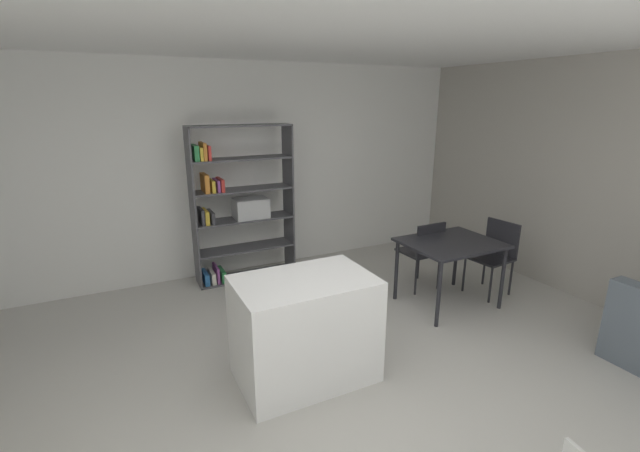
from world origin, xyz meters
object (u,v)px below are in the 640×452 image
object	(u,v)px
open_bookshelf	(238,206)
dining_chair_far	(424,249)
dining_table	(451,248)
dining_chair_window_side	(495,251)
kitchen_island	(305,329)

from	to	relation	value
open_bookshelf	dining_chair_far	xyz separation A→B (m)	(1.97, -1.39, -0.46)
dining_table	dining_chair_window_side	distance (m)	0.76
kitchen_island	open_bookshelf	xyz separation A→B (m)	(0.12, 2.37, 0.55)
dining_chair_far	open_bookshelf	bearing A→B (deg)	-36.79
dining_chair_far	dining_table	bearing A→B (deg)	88.04
dining_table	open_bookshelf	bearing A→B (deg)	136.82
kitchen_island	dining_chair_far	size ratio (longest dim) A/B	1.27
open_bookshelf	dining_table	bearing A→B (deg)	-43.18
open_bookshelf	dining_table	size ratio (longest dim) A/B	1.93
dining_chair_window_side	kitchen_island	bearing A→B (deg)	-85.51
dining_table	dining_chair_far	bearing A→B (deg)	89.66
open_bookshelf	dining_table	xyz separation A→B (m)	(1.97, -1.84, -0.31)
dining_chair_window_side	dining_table	bearing A→B (deg)	-95.42
kitchen_island	dining_chair_window_side	xyz separation A→B (m)	(2.84, 0.54, 0.09)
kitchen_island	open_bookshelf	world-z (taller)	open_bookshelf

